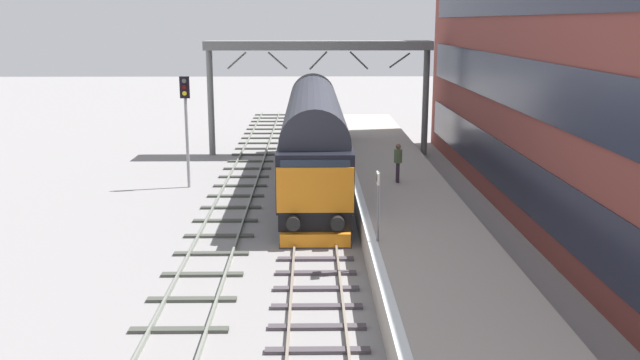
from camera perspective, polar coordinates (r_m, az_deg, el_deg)
ground_plane at (r=28.60m, az=-0.47°, el=-2.37°), size 140.00×140.00×0.00m
track_main at (r=28.58m, az=-0.47°, el=-2.26°), size 2.50×60.00×0.15m
track_adjacent_west at (r=28.77m, az=-7.43°, el=-2.27°), size 2.50×60.00×0.15m
station_platform at (r=28.71m, az=6.73°, el=-1.36°), size 4.00×44.00×1.01m
station_building at (r=28.03m, az=21.43°, el=7.20°), size 5.64×34.92×10.36m
diesel_locomotive at (r=32.04m, az=-0.52°, el=3.86°), size 2.74×18.56×4.68m
signal_post_near at (r=32.16m, az=-11.10°, el=5.11°), size 0.44×0.22×5.18m
platform_number_sign at (r=20.85m, az=4.86°, el=-1.36°), size 0.10×0.44×2.17m
waiting_passenger at (r=28.79m, az=6.51°, el=1.73°), size 0.34×0.51×1.64m
overhead_footbridge at (r=39.42m, az=-0.14°, el=10.64°), size 12.79×2.00×6.55m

